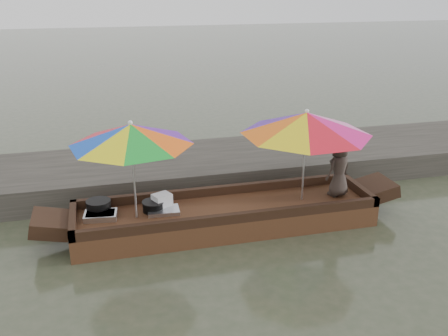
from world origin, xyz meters
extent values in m
plane|color=#38402B|center=(0.00, 0.00, 0.00)|extent=(80.00, 80.00, 0.00)
cube|color=#2D2B26|center=(0.00, 2.20, 0.25)|extent=(22.00, 2.20, 0.50)
cube|color=#3E2415|center=(0.00, 0.00, 0.17)|extent=(4.86, 1.20, 0.35)
cylinder|color=black|center=(-1.99, 0.33, 0.45)|extent=(0.39, 0.39, 0.20)
cube|color=silver|center=(-1.97, 0.11, 0.39)|extent=(0.53, 0.40, 0.09)
cube|color=silver|center=(-1.00, 0.07, 0.38)|extent=(0.51, 0.37, 0.06)
cylinder|color=black|center=(-1.15, 0.16, 0.43)|extent=(0.33, 0.33, 0.16)
cube|color=silver|center=(-1.00, 0.20, 0.48)|extent=(0.35, 0.32, 0.26)
imported|color=#352C26|center=(1.98, 0.02, 0.83)|extent=(0.55, 0.45, 0.97)
camera|label=1|loc=(-1.86, -7.11, 3.79)|focal=40.00mm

